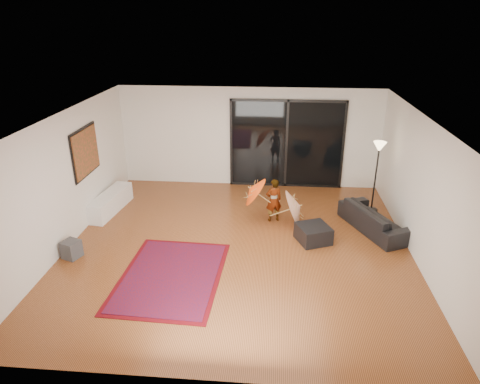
# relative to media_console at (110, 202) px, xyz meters

# --- Properties ---
(floor) EXTENTS (7.00, 7.00, 0.00)m
(floor) POSITION_rel_media_console_xyz_m (3.25, -1.46, -0.23)
(floor) COLOR brown
(floor) RESTS_ON ground
(ceiling) EXTENTS (7.00, 7.00, 0.00)m
(ceiling) POSITION_rel_media_console_xyz_m (3.25, -1.46, 2.47)
(ceiling) COLOR white
(ceiling) RESTS_ON wall_back
(wall_back) EXTENTS (7.00, 0.00, 7.00)m
(wall_back) POSITION_rel_media_console_xyz_m (3.25, 2.04, 1.12)
(wall_back) COLOR silver
(wall_back) RESTS_ON floor
(wall_front) EXTENTS (7.00, 0.00, 7.00)m
(wall_front) POSITION_rel_media_console_xyz_m (3.25, -4.96, 1.12)
(wall_front) COLOR silver
(wall_front) RESTS_ON floor
(wall_left) EXTENTS (0.00, 7.00, 7.00)m
(wall_left) POSITION_rel_media_console_xyz_m (-0.25, -1.46, 1.12)
(wall_left) COLOR silver
(wall_left) RESTS_ON floor
(wall_right) EXTENTS (0.00, 7.00, 7.00)m
(wall_right) POSITION_rel_media_console_xyz_m (6.75, -1.46, 1.12)
(wall_right) COLOR silver
(wall_right) RESTS_ON floor
(sliding_door) EXTENTS (3.06, 0.07, 2.40)m
(sliding_door) POSITION_rel_media_console_xyz_m (4.25, 2.01, 0.97)
(sliding_door) COLOR black
(sliding_door) RESTS_ON wall_back
(painting) EXTENTS (0.04, 1.28, 1.08)m
(painting) POSITION_rel_media_console_xyz_m (-0.21, -0.46, 1.42)
(painting) COLOR black
(painting) RESTS_ON wall_left
(media_console) EXTENTS (0.60, 1.66, 0.45)m
(media_console) POSITION_rel_media_console_xyz_m (0.00, 0.00, 0.00)
(media_console) COLOR white
(media_console) RESTS_ON floor
(speaker) EXTENTS (0.40, 0.40, 0.36)m
(speaker) POSITION_rel_media_console_xyz_m (0.00, -2.14, -0.05)
(speaker) COLOR #424244
(speaker) RESTS_ON floor
(persian_rug) EXTENTS (1.92, 2.60, 0.02)m
(persian_rug) POSITION_rel_media_console_xyz_m (2.11, -2.64, -0.22)
(persian_rug) COLOR #50060C
(persian_rug) RESTS_ON floor
(sofa) EXTENTS (1.45, 2.00, 0.54)m
(sofa) POSITION_rel_media_console_xyz_m (6.20, -0.45, 0.05)
(sofa) COLOR black
(sofa) RESTS_ON floor
(ottoman) EXTENTS (0.82, 0.82, 0.36)m
(ottoman) POSITION_rel_media_console_xyz_m (4.81, -1.09, -0.05)
(ottoman) COLOR black
(ottoman) RESTS_ON floor
(floor_lamp) EXTENTS (0.30, 0.30, 1.73)m
(floor_lamp) POSITION_rel_media_console_xyz_m (6.35, 0.58, 1.14)
(floor_lamp) COLOR black
(floor_lamp) RESTS_ON floor
(child) EXTENTS (0.44, 0.36, 1.03)m
(child) POSITION_rel_media_console_xyz_m (3.95, -0.18, 0.29)
(child) COLOR #999999
(child) RESTS_ON floor
(parasol_orange) EXTENTS (0.57, 0.74, 0.84)m
(parasol_orange) POSITION_rel_media_console_xyz_m (3.40, -0.23, 0.51)
(parasol_orange) COLOR #E7440C
(parasol_orange) RESTS_ON child
(parasol_white) EXTENTS (0.52, 0.86, 0.92)m
(parasol_white) POSITION_rel_media_console_xyz_m (4.55, -0.33, 0.28)
(parasol_white) COLOR silver
(parasol_white) RESTS_ON floor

